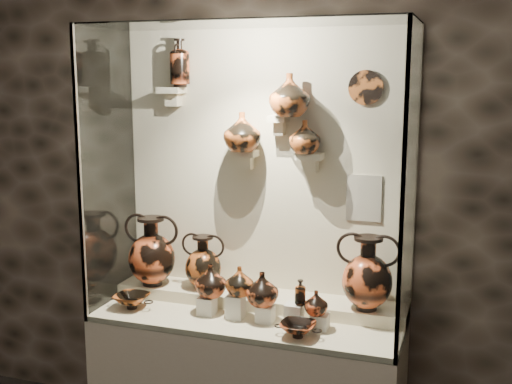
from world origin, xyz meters
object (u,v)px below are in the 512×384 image
(jug_a, at_px, (211,280))
(jug_e, at_px, (316,303))
(lekythos_small, at_px, (300,291))
(ovoid_vase_a, at_px, (242,132))
(jug_b, at_px, (240,281))
(lekythos_tall, at_px, (180,60))
(jug_c, at_px, (262,289))
(amphora_mid, at_px, (203,262))
(kylix_right, at_px, (298,328))
(amphora_right, at_px, (367,273))
(ovoid_vase_c, at_px, (305,137))
(kylix_left, at_px, (132,300))
(ovoid_vase_b, at_px, (290,95))
(amphora_left, at_px, (152,251))

(jug_a, distance_m, jug_e, 0.61)
(lekythos_small, bearing_deg, ovoid_vase_a, 136.04)
(jug_b, distance_m, jug_e, 0.43)
(lekythos_tall, bearing_deg, jug_c, -38.51)
(amphora_mid, xyz_separation_m, jug_a, (0.13, -0.20, -0.04))
(jug_e, relative_size, kylix_right, 0.56)
(amphora_mid, height_order, jug_b, amphora_mid)
(amphora_right, relative_size, lekythos_small, 2.60)
(jug_a, bearing_deg, lekythos_tall, 151.25)
(amphora_mid, height_order, amphora_right, amphora_right)
(jug_b, height_order, ovoid_vase_c, ovoid_vase_c)
(kylix_left, xyz_separation_m, ovoid_vase_c, (0.92, 0.31, 0.93))
(lekythos_small, bearing_deg, jug_e, -16.76)
(amphora_right, height_order, kylix_left, amphora_right)
(jug_e, bearing_deg, ovoid_vase_b, 110.08)
(jug_a, xyz_separation_m, ovoid_vase_a, (0.11, 0.22, 0.80))
(amphora_left, relative_size, ovoid_vase_b, 1.81)
(kylix_right, bearing_deg, kylix_left, -172.27)
(amphora_right, relative_size, ovoid_vase_c, 2.24)
(amphora_left, xyz_separation_m, jug_a, (0.45, -0.16, -0.09))
(ovoid_vase_c, bearing_deg, jug_c, -144.26)
(amphora_right, relative_size, jug_b, 2.51)
(jug_a, distance_m, jug_c, 0.30)
(ovoid_vase_b, bearing_deg, jug_c, -113.09)
(jug_a, xyz_separation_m, jug_b, (0.17, -0.01, 0.02))
(ovoid_vase_b, bearing_deg, lekythos_tall, 171.07)
(lekythos_small, height_order, ovoid_vase_b, ovoid_vase_b)
(jug_a, xyz_separation_m, ovoid_vase_c, (0.46, 0.24, 0.79))
(amphora_right, xyz_separation_m, jug_b, (-0.66, -0.17, -0.06))
(amphora_right, bearing_deg, ovoid_vase_c, 162.33)
(kylix_right, bearing_deg, lekythos_small, 113.26)
(jug_c, xyz_separation_m, ovoid_vase_b, (0.08, 0.23, 1.02))
(jug_a, bearing_deg, ovoid_vase_b, 43.31)
(amphora_right, height_order, ovoid_vase_a, ovoid_vase_a)
(jug_b, distance_m, ovoid_vase_b, 1.04)
(amphora_mid, height_order, jug_c, amphora_mid)
(jug_c, bearing_deg, ovoid_vase_a, 149.29)
(jug_c, xyz_separation_m, lekythos_tall, (-0.59, 0.28, 1.21))
(jug_b, distance_m, ovoid_vase_c, 0.86)
(jug_e, xyz_separation_m, kylix_left, (-1.06, -0.04, -0.10))
(lekythos_small, xyz_separation_m, kylix_left, (-0.97, -0.05, -0.15))
(ovoid_vase_a, bearing_deg, kylix_left, -155.02)
(lekythos_tall, bearing_deg, ovoid_vase_a, -19.47)
(amphora_right, height_order, lekythos_small, amphora_right)
(amphora_mid, xyz_separation_m, lekythos_tall, (-0.15, 0.07, 1.16))
(ovoid_vase_b, bearing_deg, ovoid_vase_a, 174.04)
(amphora_right, xyz_separation_m, lekythos_small, (-0.32, -0.19, -0.07))
(lekythos_small, bearing_deg, amphora_mid, 147.97)
(ovoid_vase_b, bearing_deg, jug_a, -155.27)
(kylix_left, bearing_deg, ovoid_vase_c, 25.81)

